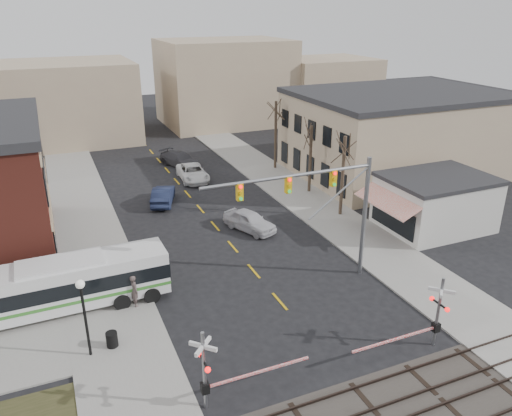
% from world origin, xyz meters
% --- Properties ---
extents(ground, '(160.00, 160.00, 0.00)m').
position_xyz_m(ground, '(0.00, 0.00, 0.00)').
color(ground, black).
rests_on(ground, ground).
extents(sidewalk_west, '(5.00, 60.00, 0.12)m').
position_xyz_m(sidewalk_west, '(-9.50, 20.00, 0.06)').
color(sidewalk_west, gray).
rests_on(sidewalk_west, ground).
extents(sidewalk_east, '(5.00, 60.00, 0.12)m').
position_xyz_m(sidewalk_east, '(9.50, 20.00, 0.06)').
color(sidewalk_east, gray).
rests_on(sidewalk_east, ground).
extents(tan_building, '(20.30, 15.30, 8.50)m').
position_xyz_m(tan_building, '(22.00, 20.00, 4.26)').
color(tan_building, tan).
rests_on(tan_building, ground).
extents(awning_shop, '(9.74, 6.20, 4.30)m').
position_xyz_m(awning_shop, '(15.97, 7.00, 2.16)').
color(awning_shop, beige).
rests_on(awning_shop, ground).
extents(tree_east_a, '(0.28, 0.28, 6.75)m').
position_xyz_m(tree_east_a, '(10.50, 12.00, 3.50)').
color(tree_east_a, '#382B21').
rests_on(tree_east_a, sidewalk_east).
extents(tree_east_b, '(0.28, 0.28, 6.30)m').
position_xyz_m(tree_east_b, '(10.80, 18.00, 3.27)').
color(tree_east_b, '#382B21').
rests_on(tree_east_b, sidewalk_east).
extents(tree_east_c, '(0.28, 0.28, 7.20)m').
position_xyz_m(tree_east_c, '(11.00, 26.00, 3.72)').
color(tree_east_c, '#382B21').
rests_on(tree_east_c, sidewalk_east).
extents(transit_bus, '(11.86, 2.80, 3.04)m').
position_xyz_m(transit_bus, '(-11.80, 6.09, 1.73)').
color(transit_bus, silver).
rests_on(transit_bus, ground).
extents(traffic_signal_mast, '(10.94, 0.30, 8.00)m').
position_xyz_m(traffic_signal_mast, '(3.45, 3.06, 5.79)').
color(traffic_signal_mast, gray).
rests_on(traffic_signal_mast, ground).
extents(rr_crossing_west, '(5.60, 1.36, 4.00)m').
position_xyz_m(rr_crossing_west, '(-6.29, -4.39, 1.97)').
color(rr_crossing_west, gray).
rests_on(rr_crossing_west, ground).
extents(rr_crossing_east, '(5.60, 1.36, 4.00)m').
position_xyz_m(rr_crossing_east, '(5.20, -4.88, 1.97)').
color(rr_crossing_east, gray).
rests_on(rr_crossing_east, ground).
extents(street_lamp, '(0.44, 0.44, 4.32)m').
position_xyz_m(street_lamp, '(-11.02, 1.23, 3.21)').
color(street_lamp, black).
rests_on(street_lamp, sidewalk_west).
extents(trash_bin, '(0.60, 0.60, 0.82)m').
position_xyz_m(trash_bin, '(-9.90, 1.49, 0.53)').
color(trash_bin, black).
rests_on(trash_bin, sidewalk_west).
extents(car_a, '(3.57, 5.00, 1.58)m').
position_xyz_m(car_a, '(2.29, 12.25, 0.79)').
color(car_a, silver).
rests_on(car_a, ground).
extents(car_b, '(3.21, 5.05, 1.57)m').
position_xyz_m(car_b, '(-2.64, 20.61, 0.79)').
color(car_b, '#171F3A').
rests_on(car_b, ground).
extents(car_c, '(2.86, 5.66, 1.54)m').
position_xyz_m(car_c, '(1.66, 25.81, 0.77)').
color(car_c, white).
rests_on(car_c, ground).
extents(car_d, '(4.15, 5.72, 1.54)m').
position_xyz_m(car_d, '(1.72, 31.01, 0.77)').
color(car_d, '#414045').
rests_on(car_d, ground).
extents(pedestrian_near, '(0.54, 0.76, 1.97)m').
position_xyz_m(pedestrian_near, '(-8.06, 4.87, 1.11)').
color(pedestrian_near, '#514341').
rests_on(pedestrian_near, sidewalk_west).
extents(pedestrian_far, '(0.87, 0.92, 1.50)m').
position_xyz_m(pedestrian_far, '(-9.34, 8.53, 0.87)').
color(pedestrian_far, '#384263').
rests_on(pedestrian_far, sidewalk_west).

